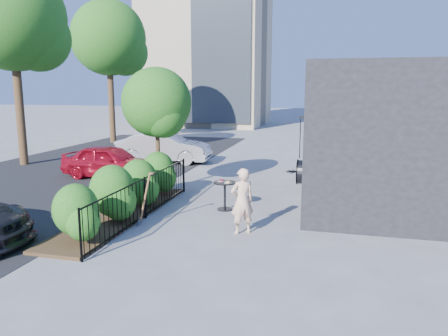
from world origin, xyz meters
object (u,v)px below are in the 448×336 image
(cafe_table, at_px, (225,191))
(shovel, at_px, (144,202))
(street_tree_far, at_px, (109,43))
(car_silver, at_px, (164,147))
(woman, at_px, (242,201))
(car_red, at_px, (110,162))
(patio_tree, at_px, (158,107))
(street_tree_near, at_px, (13,24))

(cafe_table, distance_m, shovel, 2.44)
(street_tree_far, distance_m, car_silver, 9.71)
(street_tree_far, bearing_deg, woman, -52.50)
(woman, distance_m, car_red, 7.82)
(cafe_table, relative_size, car_red, 0.23)
(street_tree_far, height_order, car_silver, street_tree_far)
(patio_tree, bearing_deg, woman, -43.93)
(street_tree_near, bearing_deg, woman, -30.30)
(street_tree_near, bearing_deg, car_silver, 20.42)
(cafe_table, height_order, car_red, car_red)
(car_red, distance_m, car_silver, 3.76)
(cafe_table, bearing_deg, street_tree_far, 128.93)
(car_silver, bearing_deg, street_tree_near, 106.05)
(shovel, bearing_deg, cafe_table, 49.88)
(cafe_table, xyz_separation_m, woman, (0.88, -1.81, 0.23))
(car_silver, bearing_deg, street_tree_far, 39.66)
(street_tree_far, xyz_separation_m, car_red, (5.04, -9.59, -5.29))
(street_tree_near, height_order, woman, street_tree_near)
(street_tree_near, relative_size, street_tree_far, 1.00)
(patio_tree, height_order, street_tree_far, street_tree_far)
(patio_tree, height_order, car_silver, patio_tree)
(shovel, bearing_deg, car_silver, 109.04)
(street_tree_far, relative_size, cafe_table, 9.79)
(cafe_table, bearing_deg, patio_tree, 149.68)
(woman, relative_size, car_red, 0.42)
(street_tree_near, bearing_deg, patio_tree, -22.57)
(street_tree_near, height_order, car_silver, street_tree_near)
(street_tree_far, xyz_separation_m, car_silver, (5.69, -5.88, -5.23))
(cafe_table, xyz_separation_m, shovel, (-1.57, -1.86, 0.06))
(shovel, height_order, car_silver, car_silver)
(street_tree_far, bearing_deg, cafe_table, -51.07)
(street_tree_near, distance_m, cafe_table, 12.49)
(patio_tree, distance_m, car_red, 3.77)
(cafe_table, height_order, shovel, shovel)
(street_tree_near, height_order, shovel, street_tree_near)
(woman, relative_size, car_silver, 0.37)
(shovel, distance_m, car_red, 6.16)
(car_red, bearing_deg, shovel, -139.48)
(patio_tree, bearing_deg, street_tree_near, 157.43)
(cafe_table, distance_m, car_red, 6.07)
(street_tree_near, xyz_separation_m, cafe_table, (10.25, -4.69, -5.37))
(shovel, distance_m, car_silver, 9.17)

